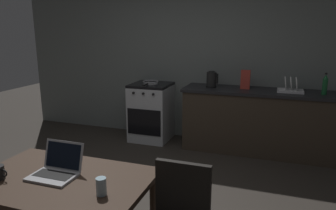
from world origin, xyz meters
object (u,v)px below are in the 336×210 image
(laptop, at_px, (56,170))
(electric_kettle, at_px, (212,80))
(drinking_glass, at_px, (101,186))
(cereal_box, at_px, (245,80))
(stove_oven, at_px, (151,112))
(frying_pan, at_px, (150,82))
(dish_rack, at_px, (290,88))
(bottle, at_px, (325,84))
(dining_table, at_px, (61,188))

(laptop, height_order, electric_kettle, electric_kettle)
(drinking_glass, bearing_deg, cereal_box, 79.09)
(cereal_box, bearing_deg, electric_kettle, -177.63)
(stove_oven, distance_m, drinking_glass, 3.12)
(drinking_glass, bearing_deg, frying_pan, 106.28)
(laptop, distance_m, electric_kettle, 2.91)
(cereal_box, bearing_deg, dish_rack, -1.88)
(electric_kettle, height_order, cereal_box, cereal_box)
(bottle, bearing_deg, dining_table, -125.12)
(cereal_box, bearing_deg, drinking_glass, -100.91)
(laptop, xyz_separation_m, drinking_glass, (0.45, -0.13, 0.01))
(bottle, bearing_deg, stove_oven, 178.90)
(stove_oven, xyz_separation_m, dish_rack, (2.05, 0.00, 0.50))
(stove_oven, bearing_deg, frying_pan, -86.12)
(frying_pan, bearing_deg, dish_rack, 0.80)
(laptop, xyz_separation_m, electric_kettle, (0.54, 2.85, 0.25))
(drinking_glass, relative_size, dish_rack, 0.34)
(dish_rack, bearing_deg, stove_oven, -179.93)
(bottle, distance_m, drinking_glass, 3.35)
(cereal_box, bearing_deg, stove_oven, -179.11)
(bottle, bearing_deg, laptop, -126.20)
(stove_oven, distance_m, frying_pan, 0.48)
(electric_kettle, relative_size, drinking_glass, 2.09)
(dining_table, distance_m, laptop, 0.14)
(bottle, bearing_deg, dish_rack, 173.10)
(dining_table, bearing_deg, bottle, 54.88)
(cereal_box, height_order, dish_rack, cereal_box)
(electric_kettle, xyz_separation_m, cereal_box, (0.48, 0.02, 0.02))
(bottle, distance_m, dish_rack, 0.43)
(frying_pan, bearing_deg, dining_table, -80.63)
(stove_oven, xyz_separation_m, electric_kettle, (0.96, 0.00, 0.57))
(laptop, relative_size, drinking_glass, 2.79)
(laptop, height_order, dish_rack, dish_rack)
(frying_pan, bearing_deg, cereal_box, 1.93)
(frying_pan, bearing_deg, drinking_glass, -73.72)
(frying_pan, bearing_deg, bottle, -0.50)
(laptop, bearing_deg, frying_pan, 98.46)
(dining_table, distance_m, cereal_box, 3.08)
(laptop, bearing_deg, electric_kettle, 79.29)
(laptop, relative_size, cereal_box, 1.18)
(dining_table, xyz_separation_m, frying_pan, (-0.47, 2.85, 0.28))
(drinking_glass, relative_size, cereal_box, 0.42)
(drinking_glass, height_order, cereal_box, cereal_box)
(electric_kettle, bearing_deg, cereal_box, 2.37)
(drinking_glass, bearing_deg, bottle, 61.38)
(laptop, distance_m, frying_pan, 2.85)
(laptop, relative_size, dish_rack, 0.94)
(laptop, height_order, drinking_glass, laptop)
(stove_oven, relative_size, dish_rack, 2.68)
(laptop, distance_m, cereal_box, 3.06)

